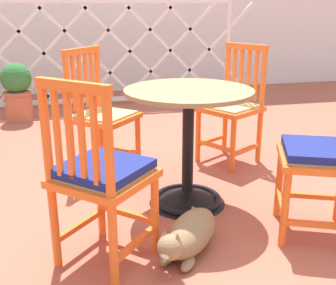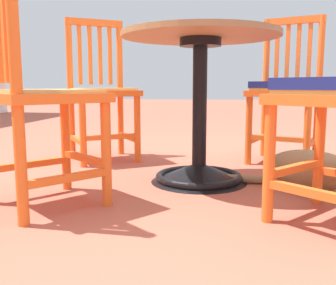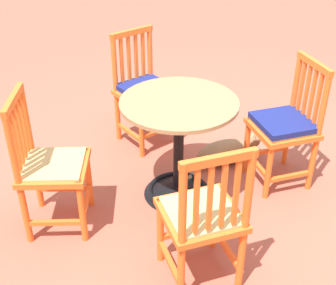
{
  "view_description": "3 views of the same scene",
  "coord_description": "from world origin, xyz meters",
  "px_view_note": "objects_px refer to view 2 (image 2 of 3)",
  "views": [
    {
      "loc": [
        -0.54,
        -2.11,
        1.2
      ],
      "look_at": [
        -0.02,
        0.13,
        0.43
      ],
      "focal_mm": 44.76,
      "sensor_mm": 36.0,
      "label": 1
    },
    {
      "loc": [
        -1.79,
        0.14,
        0.48
      ],
      "look_at": [
        -0.02,
        0.34,
        0.22
      ],
      "focal_mm": 41.56,
      "sensor_mm": 36.0,
      "label": 2
    },
    {
      "loc": [
        -1.09,
        2.5,
        2.03
      ],
      "look_at": [
        0.15,
        0.3,
        0.47
      ],
      "focal_mm": 49.42,
      "sensor_mm": 36.0,
      "label": 3
    }
  ],
  "objects_px": {
    "cafe_table": "(199,125)",
    "tabby_cat": "(320,172)",
    "orange_chair_by_planter": "(37,97)",
    "orange_chair_facing_out": "(102,93)",
    "orange_chair_near_fence": "(286,91)"
  },
  "relations": [
    {
      "from": "cafe_table",
      "to": "tabby_cat",
      "type": "bearing_deg",
      "value": -105.41
    },
    {
      "from": "cafe_table",
      "to": "orange_chair_by_planter",
      "type": "xyz_separation_m",
      "value": [
        -0.47,
        0.61,
        0.15
      ]
    },
    {
      "from": "tabby_cat",
      "to": "orange_chair_facing_out",
      "type": "bearing_deg",
      "value": 59.97
    },
    {
      "from": "orange_chair_near_fence",
      "to": "orange_chair_by_planter",
      "type": "relative_size",
      "value": 1.0
    },
    {
      "from": "orange_chair_facing_out",
      "to": "tabby_cat",
      "type": "bearing_deg",
      "value": -120.03
    },
    {
      "from": "orange_chair_by_planter",
      "to": "orange_chair_facing_out",
      "type": "bearing_deg",
      "value": 2.21
    },
    {
      "from": "orange_chair_by_planter",
      "to": "cafe_table",
      "type": "bearing_deg",
      "value": -52.24
    },
    {
      "from": "orange_chair_facing_out",
      "to": "tabby_cat",
      "type": "distance_m",
      "value": 1.42
    },
    {
      "from": "orange_chair_near_fence",
      "to": "orange_chair_by_planter",
      "type": "bearing_deg",
      "value": 133.3
    },
    {
      "from": "orange_chair_facing_out",
      "to": "cafe_table",
      "type": "bearing_deg",
      "value": -129.73
    },
    {
      "from": "cafe_table",
      "to": "orange_chair_facing_out",
      "type": "xyz_separation_m",
      "value": [
        0.54,
        0.65,
        0.15
      ]
    },
    {
      "from": "orange_chair_facing_out",
      "to": "orange_chair_by_planter",
      "type": "bearing_deg",
      "value": -177.79
    },
    {
      "from": "cafe_table",
      "to": "orange_chair_facing_out",
      "type": "bearing_deg",
      "value": 50.27
    },
    {
      "from": "orange_chair_near_fence",
      "to": "orange_chair_facing_out",
      "type": "distance_m",
      "value": 1.16
    },
    {
      "from": "orange_chair_near_fence",
      "to": "orange_chair_by_planter",
      "type": "distance_m",
      "value": 1.54
    }
  ]
}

